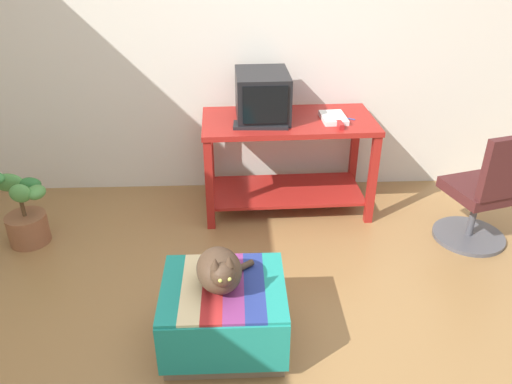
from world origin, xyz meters
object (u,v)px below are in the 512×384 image
Objects in this scene: office_chair at (484,196)px; desk at (288,149)px; keyboard at (261,125)px; tv_monitor at (262,96)px; potted_plant at (23,213)px; cat at (220,270)px; book at (333,118)px; ottoman_with_blanket at (224,315)px; stapler at (340,125)px.

desk is at bearing -39.11° from office_chair.
office_chair is (1.57, -0.43, -0.39)m from keyboard.
tv_monitor is at bearing 86.53° from keyboard.
cat is at bearing -36.68° from potted_plant.
tv_monitor is 1.92× the size of book.
desk is 2.02m from potted_plant.
book reaches higher than ottoman_with_blanket.
ottoman_with_blanket is (-0.82, -1.47, -0.59)m from book.
stapler is at bearing -85.22° from book.
desk is at bearing -12.83° from tv_monitor.
desk is 2.01× the size of ottoman_with_blanket.
ottoman_with_blanket is 6.03× the size of stapler.
potted_plant is at bearing -177.23° from stapler.
stapler is at bearing -24.68° from tv_monitor.
potted_plant is at bearing -18.16° from office_chair.
ottoman_with_blanket is 1.67m from stapler.
desk reaches higher than cat.
stapler reaches higher than potted_plant.
office_chair is at bearing -25.24° from desk.
tv_monitor is at bearing -37.60° from office_chair.
cat reaches higher than potted_plant.
stapler is (0.86, 1.33, 0.27)m from cat.
tv_monitor is 0.57× the size of office_chair.
ottoman_with_blanket is (-0.27, -1.36, -0.58)m from keyboard.
desk is 1.47m from office_chair.
cat is at bearing -109.97° from desk.
keyboard is 1.83m from potted_plant.
book is 1.21m from office_chair.
desk is 0.49m from stapler.
potted_plant is at bearing 143.83° from ottoman_with_blanket.
office_chair is (1.34, -0.58, -0.14)m from desk.
office_chair is 8.09× the size of stapler.
book is at bearing 49.05° from cat.
keyboard is (-0.02, -0.19, -0.16)m from tv_monitor.
keyboard is 1.50m from ottoman_with_blanket.
book is (0.54, -0.08, -0.15)m from tv_monitor.
cat is (-0.30, -1.56, -0.42)m from tv_monitor.
office_chair is (1.01, -0.54, -0.40)m from book.
stapler is at bearing -30.57° from desk.
ottoman_with_blanket is at bearing 11.21° from office_chair.
book reaches higher than keyboard.
desk is 2.20× the size of potted_plant.
cat is at bearing -98.71° from keyboard.
tv_monitor reaches higher than keyboard.
keyboard is 1.42m from cat.
book is at bearing 94.48° from stapler.
potted_plant is at bearing -166.51° from tv_monitor.
potted_plant is (-2.29, -0.40, -0.54)m from book.
keyboard is 0.66× the size of potted_plant.
desk is 0.43m from book.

